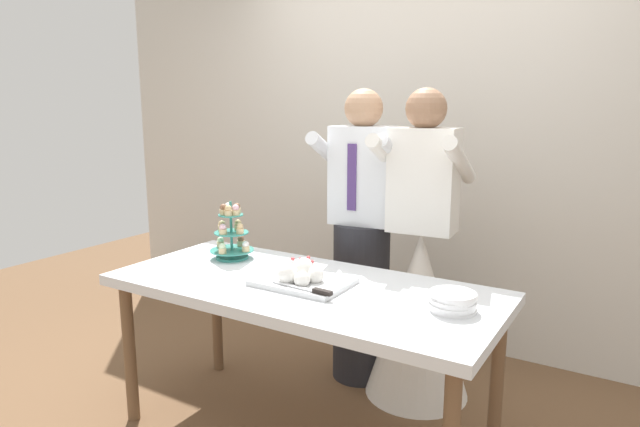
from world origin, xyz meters
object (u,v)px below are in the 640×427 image
object	(u,v)px
person_bride	(419,293)
cupcake_stand	(231,234)
main_cake_tray	(302,276)
person_groom	(361,253)
plate_stack	(452,301)
dessert_table	(302,299)

from	to	relation	value
person_bride	cupcake_stand	bearing A→B (deg)	-148.34
main_cake_tray	person_groom	distance (m)	0.71
plate_stack	main_cake_tray	bearing A→B (deg)	-176.59
person_groom	person_bride	distance (m)	0.40
cupcake_stand	person_bride	xyz separation A→B (m)	(0.85, 0.52, -0.32)
cupcake_stand	plate_stack	distance (m)	1.25
cupcake_stand	main_cake_tray	distance (m)	0.58
dessert_table	cupcake_stand	bearing A→B (deg)	164.11
main_cake_tray	plate_stack	world-z (taller)	main_cake_tray
plate_stack	person_groom	size ratio (longest dim) A/B	0.12
main_cake_tray	person_bride	world-z (taller)	person_bride
main_cake_tray	person_bride	xyz separation A→B (m)	(0.30, 0.69, -0.23)
cupcake_stand	person_groom	size ratio (longest dim) A/B	0.18
cupcake_stand	plate_stack	bearing A→B (deg)	-5.83
plate_stack	person_groom	distance (m)	1.00
main_cake_tray	plate_stack	xyz separation A→B (m)	(0.69, 0.04, -0.00)
main_cake_tray	cupcake_stand	bearing A→B (deg)	163.14
cupcake_stand	plate_stack	size ratio (longest dim) A/B	1.59
dessert_table	cupcake_stand	size ratio (longest dim) A/B	5.90
dessert_table	person_bride	distance (m)	0.76
dessert_table	person_groom	xyz separation A→B (m)	(-0.05, 0.70, 0.05)
dessert_table	plate_stack	bearing A→B (deg)	2.34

